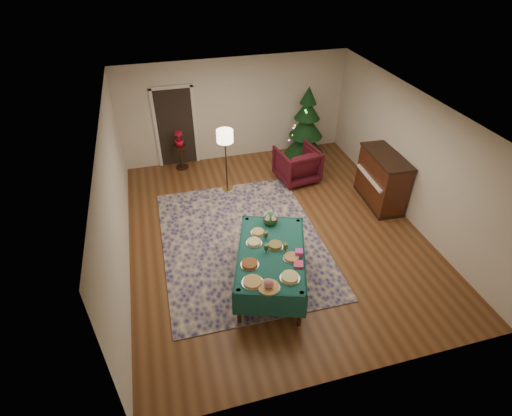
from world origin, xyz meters
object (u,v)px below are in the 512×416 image
object	(u,v)px
armchair	(297,163)
floor_lamp	(225,140)
piano	(382,180)
potted_plant	(179,142)
side_table	(181,157)
christmas_tree	(306,127)
buffet_table	(271,258)
gift_box	(299,253)

from	to	relation	value
armchair	floor_lamp	distance (m)	1.98
piano	potted_plant	bearing A→B (deg)	146.63
side_table	christmas_tree	bearing A→B (deg)	-5.11
armchair	piano	distance (m)	2.09
buffet_table	gift_box	world-z (taller)	gift_box
christmas_tree	side_table	bearing A→B (deg)	174.89
armchair	floor_lamp	world-z (taller)	floor_lamp
floor_lamp	potted_plant	xyz separation A→B (m)	(-0.95, 1.34, -0.57)
gift_box	potted_plant	size ratio (longest dim) A/B	0.30
potted_plant	piano	bearing A→B (deg)	-33.37
buffet_table	christmas_tree	size ratio (longest dim) A/B	1.12
floor_lamp	piano	xyz separation A→B (m)	(3.30, -1.46, -0.73)
armchair	christmas_tree	bearing A→B (deg)	-128.73
side_table	piano	xyz separation A→B (m)	(4.25, -2.80, 0.29)
christmas_tree	floor_lamp	bearing A→B (deg)	-156.66
potted_plant	christmas_tree	distance (m)	3.37
floor_lamp	potted_plant	bearing A→B (deg)	125.40
potted_plant	christmas_tree	size ratio (longest dim) A/B	0.21
side_table	potted_plant	world-z (taller)	potted_plant
armchair	christmas_tree	distance (m)	1.30
potted_plant	christmas_tree	xyz separation A→B (m)	(3.36, -0.30, 0.14)
piano	armchair	bearing A→B (deg)	136.54
buffet_table	christmas_tree	distance (m)	4.92
side_table	christmas_tree	world-z (taller)	christmas_tree
armchair	buffet_table	bearing A→B (deg)	54.24
gift_box	armchair	size ratio (longest dim) A/B	0.13
buffet_table	christmas_tree	world-z (taller)	christmas_tree
piano	side_table	bearing A→B (deg)	146.63
buffet_table	side_table	xyz separation A→B (m)	(-1.06, 4.64, -0.31)
gift_box	piano	size ratio (longest dim) A/B	0.09
side_table	potted_plant	bearing A→B (deg)	-116.57
armchair	side_table	distance (m)	3.06
floor_lamp	christmas_tree	size ratio (longest dim) A/B	0.78
buffet_table	armchair	world-z (taller)	armchair
armchair	potted_plant	size ratio (longest dim) A/B	2.34
buffet_table	armchair	distance (m)	3.68
buffet_table	gift_box	bearing A→B (deg)	-26.11
side_table	piano	world-z (taller)	piano
gift_box	side_table	world-z (taller)	gift_box
side_table	potted_plant	distance (m)	0.45
christmas_tree	piano	distance (m)	2.67
christmas_tree	piano	size ratio (longest dim) A/B	1.38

